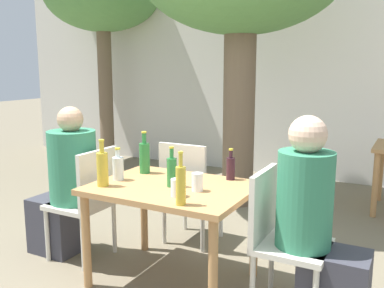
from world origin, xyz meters
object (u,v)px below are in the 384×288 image
Objects in this scene: patio_chair_0 at (88,197)px; water_bottle_3 at (118,168)px; green_bottle_2 at (172,171)px; wine_bottle_4 at (231,168)px; person_seated_0 at (66,188)px; drinking_glass_1 at (197,182)px; oil_cruet_5 at (181,184)px; drinking_glass_0 at (177,188)px; dining_table_front at (172,198)px; patio_chair_1 at (279,233)px; oil_cruet_1 at (102,168)px; person_seated_1 at (317,231)px; patio_chair_2 at (189,187)px; green_bottle_0 at (145,157)px.

water_bottle_3 is at bearing 80.60° from patio_chair_0.
green_bottle_2 is 0.47m from wine_bottle_4.
person_seated_0 is 1.26m from drinking_glass_1.
person_seated_0 reaches higher than wine_bottle_4.
drinking_glass_0 is at bearing 128.95° from oil_cruet_5.
drinking_glass_0 is at bearing -110.13° from drinking_glass_1.
drinking_glass_1 is at bearing 88.29° from person_seated_0.
wine_bottle_4 is at bearing 48.75° from dining_table_front.
patio_chair_0 is 1.18m from wine_bottle_4.
oil_cruet_1 is (-1.21, -0.24, 0.33)m from patio_chair_1.
person_seated_1 is at bearing -0.00° from dining_table_front.
water_bottle_3 is (0.36, -0.06, 0.30)m from patio_chair_0.
person_seated_1 reaches higher than oil_cruet_5.
drinking_glass_1 is (0.22, -0.04, 0.16)m from dining_table_front.
person_seated_0 is 3.75× the size of oil_cruet_1.
dining_table_front is 0.70m from patio_chair_2.
green_bottle_2 is 2.43× the size of drinking_glass_0.
oil_cruet_1 is at bearing -96.20° from green_bottle_0.
green_bottle_0 reaches higher than green_bottle_2.
drinking_glass_0 is (-0.86, -0.21, 0.21)m from person_seated_1.
oil_cruet_5 is at bearing -22.16° from water_bottle_3.
green_bottle_0 is 1.17× the size of green_bottle_2.
water_bottle_3 reaches higher than wine_bottle_4.
drinking_glass_1 is at bearing 17.59° from oil_cruet_1.
green_bottle_2 is at bearing 128.19° from drinking_glass_0.
oil_cruet_1 is 1.17× the size of green_bottle_2.
patio_chair_0 is 0.72× the size of person_seated_1.
wine_bottle_4 is 0.39m from drinking_glass_1.
dining_table_front is at bearing 90.00° from patio_chair_0.
dining_table_front is 8.87× the size of drinking_glass_1.
person_seated_1 reaches higher than patio_chair_0.
oil_cruet_1 is 0.70m from oil_cruet_5.
drinking_glass_0 is (0.53, -0.42, -0.07)m from green_bottle_0.
green_bottle_2 is at bearing 88.29° from patio_chair_0.
green_bottle_0 is at bearing 150.99° from dining_table_front.
patio_chair_0 is at bearing 90.00° from person_seated_1.
patio_chair_1 is 3.22× the size of green_bottle_2.
oil_cruet_1 reaches higher than water_bottle_3.
patio_chair_0 is 1.00m from drinking_glass_0.
drinking_glass_0 is at bearing -38.04° from green_bottle_0.
drinking_glass_1 is at bearing 93.73° from patio_chair_1.
patio_chair_1 reaches higher than dining_table_front.
dining_table_front is at bearing 117.86° from green_bottle_2.
dining_table_front is 0.79m from patio_chair_1.
oil_cruet_5 is at bearing -52.15° from dining_table_front.
person_seated_0 reaches higher than water_bottle_3.
dining_table_front is 1.02m from person_seated_1.
wine_bottle_4 is at bearing 104.64° from person_seated_0.
patio_chair_1 is at bearing 90.00° from person_seated_1.
green_bottle_0 is (0.41, 0.21, 0.33)m from patio_chair_0.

